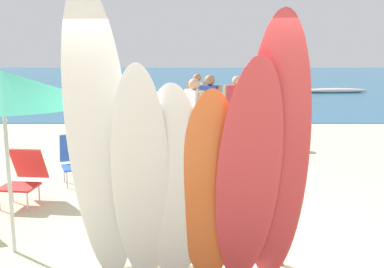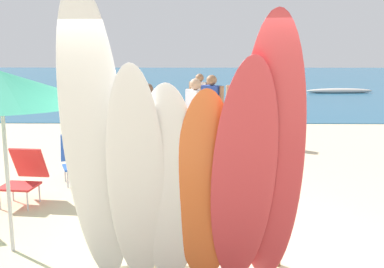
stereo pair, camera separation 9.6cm
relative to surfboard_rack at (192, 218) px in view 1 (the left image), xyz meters
name	(u,v)px [view 1 (the left image)]	position (x,y,z in m)	size (l,w,h in m)	color
ground	(192,105)	(0.00, 14.00, -0.53)	(60.00, 60.00, 0.00)	beige
ocean_water	(192,79)	(0.00, 29.19, -0.52)	(60.00, 40.00, 0.02)	#235B7F
surfboard_rack	(192,218)	(0.00, 0.00, 0.00)	(1.99, 0.07, 0.72)	brown
surfboard_white_0	(99,149)	(-0.82, -0.61, 0.88)	(0.57, 0.08, 2.88)	white
surfboard_white_1	(141,184)	(-0.46, -0.63, 0.56)	(0.52, 0.07, 2.26)	white
surfboard_white_2	(172,191)	(-0.18, -0.57, 0.48)	(0.58, 0.08, 2.06)	white
surfboard_orange_3	(209,194)	(0.15, -0.58, 0.46)	(0.55, 0.06, 2.03)	orange
surfboard_red_4	(248,182)	(0.48, -0.67, 0.60)	(0.57, 0.07, 2.34)	#D13D42
surfboard_red_5	(275,162)	(0.73, -0.64, 0.77)	(0.57, 0.06, 2.69)	#D13D42
beachgoer_photographing	(146,117)	(-0.92, 4.60, 0.38)	(0.50, 0.40, 1.58)	brown
beachgoer_by_water	(236,104)	(1.06, 6.43, 0.41)	(0.61, 0.26, 1.62)	tan
beachgoer_strolling	(209,107)	(0.38, 5.57, 0.45)	(0.53, 0.43, 1.70)	#9E704C
beachgoer_near_rack	(196,99)	(0.13, 7.63, 0.40)	(0.57, 0.35, 1.61)	#9E704C
beachgoer_midbeach	(193,114)	(0.03, 4.60, 0.44)	(0.44, 0.55, 1.68)	tan
beach_chair_red	(24,175)	(-2.50, 2.01, -0.10)	(0.57, 0.76, 0.81)	#B7B7BC
beach_chair_blue	(75,157)	(-2.01, 3.11, -0.10)	(0.71, 0.81, 0.83)	#B7B7BC
beach_umbrella	(1,88)	(-2.02, 0.32, 1.34)	(2.01, 2.01, 2.04)	silver
distant_boat	(334,91)	(7.29, 18.78, -0.40)	(3.45, 0.72, 0.27)	silver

